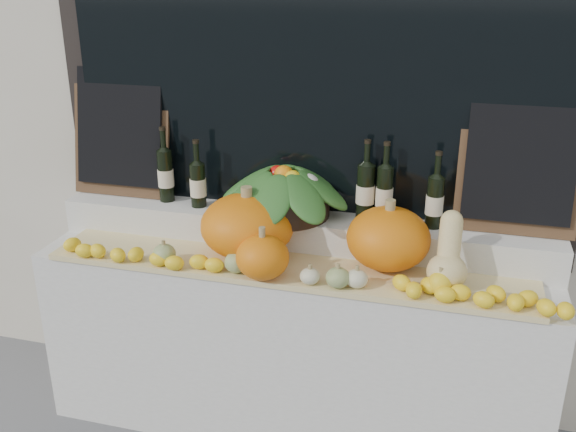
{
  "coord_description": "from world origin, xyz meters",
  "views": [
    {
      "loc": [
        0.66,
        -0.97,
        2.12
      ],
      "look_at": [
        0.0,
        1.45,
        1.12
      ],
      "focal_mm": 40.0,
      "sensor_mm": 36.0,
      "label": 1
    }
  ],
  "objects_px": {
    "butternut_squash": "(448,258)",
    "wine_bottle_tall": "(365,191)",
    "pumpkin_right": "(388,238)",
    "pumpkin_left": "(247,226)",
    "produce_bowl": "(284,190)"
  },
  "relations": [
    {
      "from": "butternut_squash",
      "to": "wine_bottle_tall",
      "type": "xyz_separation_m",
      "value": [
        -0.38,
        0.3,
        0.14
      ]
    },
    {
      "from": "pumpkin_right",
      "to": "wine_bottle_tall",
      "type": "height_order",
      "value": "wine_bottle_tall"
    },
    {
      "from": "pumpkin_right",
      "to": "butternut_squash",
      "type": "bearing_deg",
      "value": -22.58
    },
    {
      "from": "pumpkin_left",
      "to": "butternut_squash",
      "type": "height_order",
      "value": "butternut_squash"
    },
    {
      "from": "butternut_squash",
      "to": "produce_bowl",
      "type": "xyz_separation_m",
      "value": [
        -0.75,
        0.25,
        0.13
      ]
    },
    {
      "from": "pumpkin_left",
      "to": "wine_bottle_tall",
      "type": "bearing_deg",
      "value": 26.17
    },
    {
      "from": "produce_bowl",
      "to": "pumpkin_right",
      "type": "bearing_deg",
      "value": -16.26
    },
    {
      "from": "pumpkin_left",
      "to": "produce_bowl",
      "type": "xyz_separation_m",
      "value": [
        0.12,
        0.18,
        0.11
      ]
    },
    {
      "from": "pumpkin_left",
      "to": "butternut_squash",
      "type": "bearing_deg",
      "value": -4.48
    },
    {
      "from": "pumpkin_right",
      "to": "wine_bottle_tall",
      "type": "xyz_separation_m",
      "value": [
        -0.13,
        0.2,
        0.13
      ]
    },
    {
      "from": "pumpkin_right",
      "to": "butternut_squash",
      "type": "relative_size",
      "value": 1.19
    },
    {
      "from": "butternut_squash",
      "to": "wine_bottle_tall",
      "type": "bearing_deg",
      "value": 141.72
    },
    {
      "from": "produce_bowl",
      "to": "pumpkin_left",
      "type": "bearing_deg",
      "value": -122.62
    },
    {
      "from": "pumpkin_left",
      "to": "pumpkin_right",
      "type": "bearing_deg",
      "value": 3.42
    },
    {
      "from": "wine_bottle_tall",
      "to": "pumpkin_left",
      "type": "bearing_deg",
      "value": -153.83
    }
  ]
}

